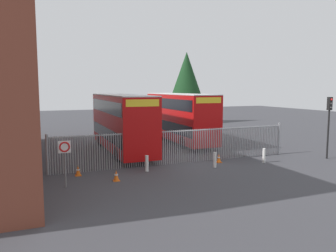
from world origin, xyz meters
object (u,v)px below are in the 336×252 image
double_decker_bus_near_gate (122,121)px  traffic_cone_mid_forecourt (116,176)px  traffic_cone_near_kerb (219,158)px  speed_limit_sign_post (65,152)px  double_decker_bus_behind_fence_left (180,116)px  traffic_light_kerbside (329,116)px  bollard_near_right (264,155)px  traffic_cone_by_gate (78,171)px  bollard_near_left (147,163)px  bollard_center_front (215,160)px

double_decker_bus_near_gate → traffic_cone_mid_forecourt: bearing=-106.2°
traffic_cone_mid_forecourt → traffic_cone_near_kerb: same height
traffic_cone_mid_forecourt → speed_limit_sign_post: (-2.59, -0.27, 1.49)m
double_decker_bus_behind_fence_left → traffic_light_kerbside: 12.37m
bollard_near_right → traffic_cone_mid_forecourt: (-10.08, -0.66, -0.19)m
traffic_cone_by_gate → speed_limit_sign_post: (-0.84, -2.12, 1.49)m
double_decker_bus_near_gate → traffic_cone_near_kerb: size_ratio=18.32×
double_decker_bus_near_gate → traffic_light_kerbside: bearing=-31.4°
bollard_near_left → bollard_near_right: (7.93, -0.68, 0.00)m
double_decker_bus_behind_fence_left → bollard_center_front: (-1.90, -9.69, -1.95)m
bollard_near_left → traffic_light_kerbside: 13.13m
double_decker_bus_near_gate → bollard_near_left: double_decker_bus_near_gate is taller
double_decker_bus_near_gate → bollard_near_left: (-0.11, -6.43, -1.95)m
speed_limit_sign_post → double_decker_bus_near_gate: bearing=58.9°
traffic_cone_by_gate → traffic_cone_near_kerb: same height
double_decker_bus_behind_fence_left → traffic_cone_by_gate: bearing=-139.6°
double_decker_bus_near_gate → speed_limit_sign_post: size_ratio=4.50×
bollard_near_right → traffic_cone_near_kerb: size_ratio=1.61×
double_decker_bus_behind_fence_left → bollard_near_right: (1.80, -9.73, -1.95)m
double_decker_bus_near_gate → traffic_cone_near_kerb: double_decker_bus_near_gate is taller
bollard_near_right → traffic_light_kerbside: bearing=-7.6°
bollard_near_left → traffic_cone_by_gate: (-3.90, 0.51, -0.19)m
double_decker_bus_near_gate → traffic_cone_near_kerb: (5.06, -5.99, -2.13)m
speed_limit_sign_post → traffic_cone_by_gate: bearing=68.4°
traffic_cone_by_gate → bollard_near_right: bearing=-5.8°
double_decker_bus_behind_fence_left → speed_limit_sign_post: double_decker_bus_behind_fence_left is taller
double_decker_bus_behind_fence_left → traffic_light_kerbside: bearing=-57.2°
double_decker_bus_near_gate → bollard_center_front: bearing=-59.7°
traffic_cone_mid_forecourt → bollard_near_right: bearing=3.7°
double_decker_bus_behind_fence_left → traffic_cone_mid_forecourt: bearing=-128.6°
double_decker_bus_near_gate → bollard_center_front: size_ratio=11.38×
double_decker_bus_behind_fence_left → traffic_cone_mid_forecourt: (-8.28, -10.39, -2.13)m
traffic_cone_by_gate → traffic_cone_mid_forecourt: (1.75, -1.85, 0.00)m
bollard_center_front → bollard_near_right: 3.70m
traffic_cone_near_kerb → traffic_cone_by_gate: bearing=179.5°
bollard_near_left → traffic_cone_by_gate: 3.94m
double_decker_bus_behind_fence_left → traffic_cone_by_gate: double_decker_bus_behind_fence_left is taller
bollard_near_left → traffic_cone_near_kerb: (5.16, 0.44, -0.19)m
traffic_cone_by_gate → speed_limit_sign_post: size_ratio=0.25×
traffic_light_kerbside → double_decker_bus_behind_fence_left: bearing=122.8°
bollard_near_left → bollard_near_right: same height
bollard_near_right → traffic_cone_mid_forecourt: 10.11m
bollard_near_right → traffic_light_kerbside: 5.53m
double_decker_bus_behind_fence_left → bollard_near_right: size_ratio=11.38×
bollard_near_left → bollard_center_front: same height
double_decker_bus_behind_fence_left → bollard_near_left: double_decker_bus_behind_fence_left is taller
bollard_near_right → speed_limit_sign_post: bearing=-175.8°
speed_limit_sign_post → traffic_light_kerbside: size_ratio=0.56×
double_decker_bus_behind_fence_left → traffic_light_kerbside: size_ratio=2.51×
bollard_center_front → speed_limit_sign_post: bearing=-173.8°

